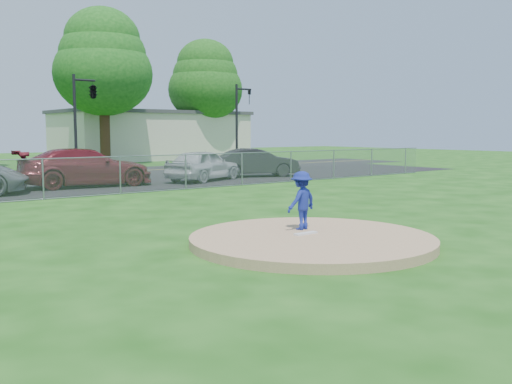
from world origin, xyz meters
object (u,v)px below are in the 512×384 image
at_px(tree_far_right, 205,80).
at_px(pitcher, 301,200).
at_px(commercial_building, 151,135).
at_px(parked_car_pearl, 203,165).
at_px(traffic_signal_center, 91,93).
at_px(tree_right, 103,62).
at_px(parked_car_darkred, 86,167).
at_px(parked_car_charcoal, 256,162).
at_px(traffic_signal_right, 240,118).

bearing_deg(tree_far_right, pitcher, -119.82).
xyz_separation_m(commercial_building, parked_car_pearl, (-9.07, -22.85, -1.36)).
bearing_deg(tree_far_right, traffic_signal_center, -140.96).
height_order(tree_right, parked_car_darkred, tree_right).
distance_m(commercial_building, tree_far_right, 7.00).
distance_m(commercial_building, traffic_signal_center, 20.17).
height_order(traffic_signal_center, parked_car_charcoal, traffic_signal_center).
height_order(tree_right, traffic_signal_center, tree_right).
distance_m(tree_far_right, traffic_signal_right, 14.69).
bearing_deg(traffic_signal_right, tree_far_right, 66.09).
height_order(traffic_signal_right, parked_car_darkred, traffic_signal_right).
bearing_deg(tree_right, commercial_building, 40.60).
bearing_deg(pitcher, commercial_building, -122.17).
relative_size(parked_car_darkred, parked_car_pearl, 1.28).
height_order(tree_far_right, parked_car_charcoal, tree_far_right).
bearing_deg(parked_car_darkred, parked_car_pearl, -91.11).
bearing_deg(traffic_signal_right, pitcher, -123.13).
height_order(pitcher, parked_car_pearl, parked_car_pearl).
bearing_deg(parked_car_pearl, tree_far_right, -56.56).
bearing_deg(parked_car_pearl, parked_car_darkred, 59.61).
distance_m(traffic_signal_center, parked_car_pearl, 8.38).
bearing_deg(traffic_signal_center, pitcher, -99.62).
distance_m(traffic_signal_right, pitcher, 25.50).
bearing_deg(parked_car_pearl, tree_right, -30.20).
distance_m(pitcher, parked_car_darkred, 15.16).
xyz_separation_m(parked_car_darkred, parked_car_charcoal, (9.57, -0.20, -0.09)).
xyz_separation_m(pitcher, parked_car_charcoal, (10.33, 14.94, -0.10)).
bearing_deg(tree_right, traffic_signal_right, -62.36).
bearing_deg(pitcher, parked_car_charcoal, -134.06).
relative_size(tree_far_right, pitcher, 7.87).
distance_m(commercial_building, pitcher, 40.42).
relative_size(commercial_building, traffic_signal_right, 2.93).
height_order(parked_car_darkred, parked_car_charcoal, parked_car_darkred).
bearing_deg(commercial_building, tree_right, -139.40).
bearing_deg(pitcher, tree_right, -114.85).
bearing_deg(tree_far_right, parked_car_pearl, -123.37).
height_order(commercial_building, pitcher, commercial_building).
relative_size(commercial_building, pitcher, 12.02).
height_order(parked_car_pearl, parked_car_charcoal, parked_car_pearl).
relative_size(commercial_building, parked_car_darkred, 2.77).
xyz_separation_m(commercial_building, traffic_signal_right, (-1.76, -16.00, 1.20)).
distance_m(pitcher, parked_car_charcoal, 18.16).
xyz_separation_m(tree_far_right, traffic_signal_center, (-16.03, -13.00, -2.45)).
height_order(parked_car_darkred, parked_car_pearl, parked_car_darkred).
relative_size(traffic_signal_center, parked_car_darkred, 0.95).
relative_size(tree_right, parked_car_pearl, 2.51).
xyz_separation_m(commercial_building, pitcher, (-15.63, -37.25, -1.28)).
bearing_deg(tree_right, traffic_signal_center, -116.71).
relative_size(commercial_building, parked_car_charcoal, 3.51).
xyz_separation_m(tree_right, parked_car_darkred, (-7.87, -16.11, -6.78)).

